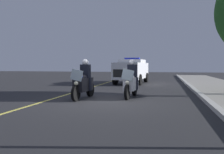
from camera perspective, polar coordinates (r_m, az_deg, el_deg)
ground_plane at (r=9.37m, az=-1.94°, el=-5.94°), size 80.00×80.00×0.00m
curb_strip at (r=9.18m, az=23.10°, el=-5.88°), size 48.00×0.24×0.15m
lane_stripe_center at (r=10.20m, az=-14.58°, el=-5.27°), size 48.00×0.12×0.01m
police_motorcycle_lead_left at (r=9.95m, az=-7.09°, el=-1.38°), size 2.14×0.62×1.72m
police_motorcycle_lead_right at (r=10.28m, az=4.80°, el=-1.23°), size 2.14×0.62×1.72m
police_suv at (r=18.32m, az=4.96°, el=1.75°), size 5.03×2.37×2.05m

